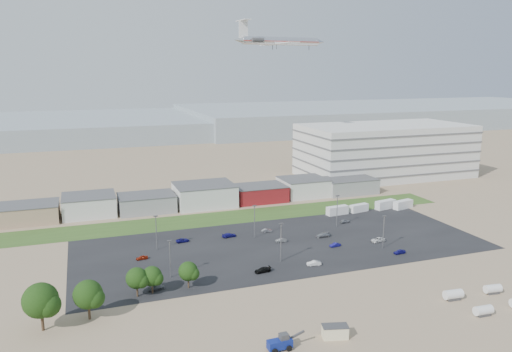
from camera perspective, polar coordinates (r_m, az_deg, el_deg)
name	(u,v)px	position (r m, az deg, el deg)	size (l,w,h in m)	color
ground	(294,272)	(130.88, 4.32, -10.85)	(700.00, 700.00, 0.00)	#846F54
parking_lot	(282,244)	(149.84, 2.97, -7.81)	(120.00, 50.00, 0.01)	black
grass_strip	(234,217)	(176.86, -2.52, -4.68)	(160.00, 16.00, 0.02)	#33521F
hills_backdrop	(189,125)	(436.81, -7.70, 5.82)	(700.00, 200.00, 9.00)	gray
building_row	(176,197)	(189.78, -9.14, -2.41)	(170.00, 20.00, 8.00)	silver
parking_garage	(384,150)	(250.90, 14.47, 2.85)	(80.00, 40.00, 25.00)	silver
portable_shed	(335,332)	(102.06, 9.02, -17.16)	(5.05, 2.62, 2.54)	beige
telehandler	(280,342)	(97.11, 2.73, -18.45)	(7.44, 2.48, 3.10)	navy
storage_tank_nw	(453,294)	(123.74, 21.61, -12.46)	(4.24, 2.12, 2.54)	silver
storage_tank_ne	(493,289)	(130.54, 25.43, -11.55)	(3.87, 1.93, 2.32)	silver
storage_tank_sw	(483,310)	(118.94, 24.53, -13.78)	(3.95, 1.97, 2.37)	silver
box_trailer_a	(337,210)	(181.35, 9.28, -3.90)	(8.17, 2.55, 3.06)	silver
box_trailer_b	(359,208)	(186.45, 11.69, -3.61)	(7.35, 2.30, 2.75)	silver
box_trailer_c	(385,205)	(192.66, 14.57, -3.18)	(8.44, 2.64, 3.16)	silver
box_trailer_d	(403,204)	(194.71, 16.46, -3.14)	(8.20, 2.56, 3.07)	silver
tree_far_left	(41,304)	(109.83, -23.38, -13.30)	(7.52, 7.52, 11.28)	black
tree_left	(88,298)	(111.29, -18.63, -13.02)	(6.47, 6.47, 9.71)	black
tree_mid	(137,280)	(118.95, -13.48, -11.52)	(5.24, 5.24, 7.87)	black
tree_right	(152,278)	(119.82, -11.81, -11.37)	(4.98, 4.98, 7.46)	black
tree_near	(188,273)	(121.17, -7.75, -10.96)	(4.94, 4.94, 7.40)	black
lightpole_front_l	(170,259)	(127.25, -9.80, -9.32)	(1.14, 0.48, 9.70)	slate
lightpole_front_m	(281,242)	(135.48, 2.86, -7.59)	(1.26, 0.53, 10.71)	slate
lightpole_front_r	(383,232)	(149.63, 14.36, -6.22)	(1.16, 0.48, 9.84)	slate
lightpole_back_l	(156,233)	(146.65, -11.32, -6.38)	(1.20, 0.50, 10.17)	slate
lightpole_back_m	(255,222)	(153.93, -0.16, -5.23)	(1.21, 0.50, 10.29)	slate
lightpole_back_r	(337,211)	(166.57, 9.25, -3.99)	(1.25, 0.52, 10.63)	slate
airliner	(281,41)	(229.13, 2.85, 15.16)	(44.89, 30.61, 13.26)	silver
parked_car_0	(378,240)	(156.09, 13.77, -7.08)	(2.08, 4.52, 1.26)	silver
parked_car_1	(335,245)	(149.40, 9.03, -7.78)	(1.17, 3.37, 1.11)	navy
parked_car_2	(400,252)	(147.88, 16.08, -8.31)	(1.42, 3.53, 1.20)	navy
parked_car_3	(263,270)	(129.95, 0.77, -10.68)	(1.77, 4.35, 1.26)	black
parked_car_5	(142,258)	(141.62, -12.91, -9.08)	(1.29, 3.19, 1.09)	maroon
parked_car_6	(229,235)	(155.89, -3.10, -6.76)	(1.81, 4.45, 1.29)	navy
parked_car_7	(281,240)	(151.64, 2.90, -7.34)	(1.20, 3.45, 1.14)	#595B5E
parked_car_8	(345,221)	(172.48, 10.15, -5.09)	(1.44, 3.59, 1.22)	#A5A5AA
parked_car_9	(183,240)	(152.98, -8.39, -7.28)	(1.86, 4.03, 1.12)	navy
parked_car_10	(157,287)	(122.85, -11.29, -12.35)	(1.60, 3.94, 1.14)	#595B5E
parked_car_11	(267,231)	(160.16, 1.25, -6.26)	(1.17, 3.37, 1.11)	#A5A5AA
parked_car_12	(323,235)	(157.11, 7.64, -6.70)	(1.83, 4.49, 1.30)	#A5A5AA
parked_car_13	(314,263)	(135.02, 6.63, -9.87)	(1.33, 3.80, 1.25)	silver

